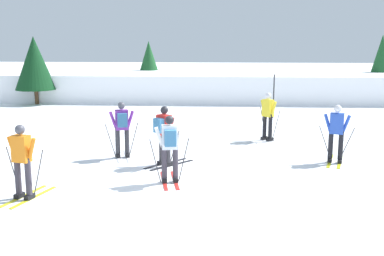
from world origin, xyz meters
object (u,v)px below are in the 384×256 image
object	(u,v)px
trail_marker_pole	(274,96)
conifer_far_centre	(149,64)
conifer_far_left	(381,61)
skier_blue	(336,132)
conifer_far_right	(35,63)
skier_orange	(22,160)
skier_purple	(122,127)
skier_yellow	(268,115)
skier_white	(170,146)
skier_red	(164,133)

from	to	relation	value
trail_marker_pole	conifer_far_centre	world-z (taller)	conifer_far_centre
conifer_far_left	conifer_far_centre	distance (m)	14.40
skier_blue	conifer_far_right	size ratio (longest dim) A/B	0.46
skier_orange	skier_purple	world-z (taller)	same
conifer_far_right	skier_blue	bearing A→B (deg)	-40.73
conifer_far_right	skier_orange	bearing A→B (deg)	-69.21
skier_yellow	conifer_far_left	world-z (taller)	conifer_far_left
skier_purple	trail_marker_pole	distance (m)	9.39
skier_blue	conifer_far_centre	size ratio (longest dim) A/B	0.50
skier_orange	conifer_far_centre	world-z (taller)	conifer_far_centre
skier_white	skier_orange	xyz separation A→B (m)	(-3.14, -1.42, -0.04)
trail_marker_pole	conifer_far_left	world-z (taller)	conifer_far_left
conifer_far_left	conifer_far_right	bearing A→B (deg)	-167.63
skier_white	trail_marker_pole	world-z (taller)	trail_marker_pole
conifer_far_left	conifer_far_centre	xyz separation A→B (m)	(-14.37, 0.91, -0.29)
skier_blue	conifer_far_centre	xyz separation A→B (m)	(-8.09, 16.91, 1.04)
skier_blue	trail_marker_pole	bearing A→B (deg)	97.07
skier_purple	conifer_far_centre	distance (m)	16.86
conifer_far_right	skier_yellow	bearing A→B (deg)	-36.35
skier_red	skier_orange	bearing A→B (deg)	-132.84
skier_white	trail_marker_pole	xyz separation A→B (m)	(3.59, 10.17, 0.03)
skier_orange	skier_white	bearing A→B (deg)	24.32
trail_marker_pole	conifer_far_centre	size ratio (longest dim) A/B	0.58
skier_yellow	conifer_far_right	bearing A→B (deg)	143.65
skier_white	skier_purple	size ratio (longest dim) A/B	1.00
trail_marker_pole	conifer_far_right	distance (m)	13.16
skier_orange	skier_yellow	size ratio (longest dim) A/B	1.00
skier_white	skier_orange	world-z (taller)	same
skier_red	trail_marker_pole	bearing A→B (deg)	65.31
conifer_far_right	skier_red	bearing A→B (deg)	-54.99
skier_purple	skier_blue	bearing A→B (deg)	-1.58
skier_white	conifer_far_centre	world-z (taller)	conifer_far_centre
trail_marker_pole	conifer_far_right	world-z (taller)	conifer_far_right
skier_white	skier_yellow	size ratio (longest dim) A/B	1.00
skier_purple	skier_yellow	world-z (taller)	same
skier_purple	skier_yellow	size ratio (longest dim) A/B	1.00
skier_red	skier_blue	world-z (taller)	same
skier_orange	conifer_far_left	size ratio (longest dim) A/B	0.45
skier_red	conifer_far_centre	distance (m)	17.86
skier_white	skier_purple	world-z (taller)	same
skier_blue	skier_yellow	bearing A→B (deg)	119.92
skier_red	conifer_far_right	xyz separation A→B (m)	(-8.61, 12.30, 1.29)
skier_white	skier_red	world-z (taller)	same
trail_marker_pole	skier_yellow	bearing A→B (deg)	-98.08
skier_yellow	conifer_far_right	xyz separation A→B (m)	(-11.84, 8.72, 1.33)
skier_purple	conifer_far_right	bearing A→B (deg)	122.25
skier_blue	conifer_far_centre	distance (m)	18.78
skier_red	conifer_far_right	distance (m)	15.07
conifer_far_left	conifer_far_right	xyz separation A→B (m)	(-19.81, -4.35, -0.00)
skier_orange	conifer_far_right	xyz separation A→B (m)	(-5.81, 15.32, 1.33)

